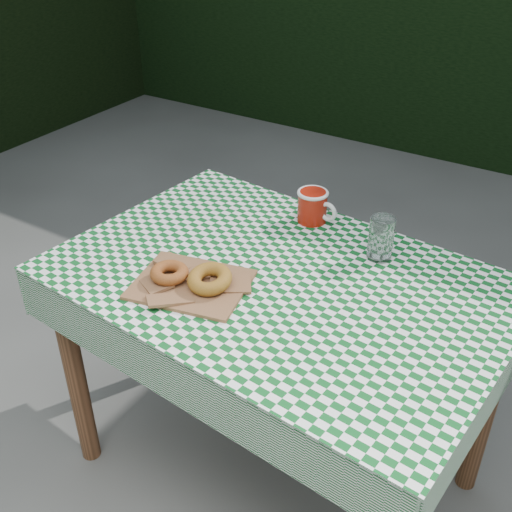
{
  "coord_description": "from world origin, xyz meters",
  "views": [
    {
      "loc": [
        0.71,
        -1.02,
        1.67
      ],
      "look_at": [
        -0.03,
        0.15,
        0.79
      ],
      "focal_mm": 43.42,
      "sensor_mm": 36.0,
      "label": 1
    }
  ],
  "objects": [
    {
      "name": "bagel_back",
      "position": [
        -0.07,
        -0.01,
        0.79
      ],
      "size": [
        0.13,
        0.13,
        0.04
      ],
      "primitive_type": "torus",
      "rotation": [
        0.0,
        0.0,
        -0.13
      ],
      "color": "#915D1E",
      "rests_on": "paper_bag"
    },
    {
      "name": "tablecloth",
      "position": [
        0.05,
        0.14,
        0.75
      ],
      "size": [
        1.24,
        0.89,
        0.01
      ],
      "primitive_type": "cube",
      "rotation": [
        0.0,
        0.0,
        -0.09
      ],
      "color": "#0C4D1B",
      "rests_on": "table"
    },
    {
      "name": "bagel_front",
      "position": [
        -0.18,
        -0.04,
        0.79
      ],
      "size": [
        0.13,
        0.13,
        0.03
      ],
      "primitive_type": "torus",
      "rotation": [
        0.0,
        0.0,
        -0.35
      ],
      "color": "#954D1E",
      "rests_on": "paper_bag"
    },
    {
      "name": "ground",
      "position": [
        0.0,
        0.0,
        0.0
      ],
      "size": [
        60.0,
        60.0,
        0.0
      ],
      "primitive_type": "plane",
      "color": "#484843",
      "rests_on": "ground"
    },
    {
      "name": "paper_bag",
      "position": [
        -0.12,
        -0.02,
        0.76
      ],
      "size": [
        0.32,
        0.28,
        0.02
      ],
      "primitive_type": "cube",
      "rotation": [
        0.0,
        0.0,
        0.22
      ],
      "color": "brown",
      "rests_on": "tablecloth"
    },
    {
      "name": "coffee_mug",
      "position": [
        -0.02,
        0.45,
        0.8
      ],
      "size": [
        0.19,
        0.19,
        0.1
      ],
      "primitive_type": null,
      "rotation": [
        0.0,
        0.0,
        -0.11
      ],
      "color": "#9B180A",
      "rests_on": "tablecloth"
    },
    {
      "name": "table",
      "position": [
        0.05,
        0.14,
        0.38
      ],
      "size": [
        1.22,
        0.87,
        0.75
      ],
      "primitive_type": "cube",
      "rotation": [
        0.0,
        0.0,
        -0.09
      ],
      "color": "#58331E",
      "rests_on": "ground"
    },
    {
      "name": "drinking_glass",
      "position": [
        0.23,
        0.36,
        0.82
      ],
      "size": [
        0.09,
        0.09,
        0.12
      ],
      "primitive_type": "cylinder",
      "rotation": [
        0.0,
        0.0,
        -0.48
      ],
      "color": "silver",
      "rests_on": "tablecloth"
    }
  ]
}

